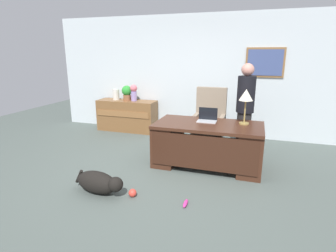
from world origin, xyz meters
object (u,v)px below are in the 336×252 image
(vase_empty, at_px, (116,95))
(potted_plant, at_px, (127,92))
(person_standing, at_px, (245,109))
(dog_toy_ball, at_px, (133,193))
(credenza, at_px, (127,115))
(armchair, at_px, (209,122))
(laptop, at_px, (207,118))
(vase_with_flowers, at_px, (134,92))
(desk_lamp, at_px, (246,97))
(desk, at_px, (207,143))
(dog_toy_bone, at_px, (185,203))
(dog_lying, at_px, (99,182))

(vase_empty, xyz_separation_m, potted_plant, (0.29, 0.00, 0.07))
(person_standing, xyz_separation_m, dog_toy_ball, (-1.29, -2.12, -0.82))
(credenza, bearing_deg, potted_plant, 5.37)
(armchair, height_order, laptop, armchair)
(armchair, bearing_deg, potted_plant, 164.03)
(credenza, relative_size, potted_plant, 4.00)
(dog_toy_ball, bearing_deg, vase_with_flowers, 114.21)
(desk_lamp, xyz_separation_m, vase_empty, (-3.10, 1.40, -0.30))
(desk, relative_size, potted_plant, 4.86)
(desk, xyz_separation_m, person_standing, (0.53, 0.80, 0.47))
(credenza, xyz_separation_m, person_standing, (2.80, -0.78, 0.50))
(potted_plant, bearing_deg, desk, -35.06)
(vase_empty, bearing_deg, person_standing, -14.25)
(person_standing, bearing_deg, credenza, 164.42)
(desk_lamp, bearing_deg, person_standing, 92.12)
(potted_plant, height_order, dog_toy_ball, potted_plant)
(laptop, bearing_deg, person_standing, 46.08)
(laptop, distance_m, vase_with_flowers, 2.45)
(vase_with_flowers, relative_size, dog_toy_bone, 2.00)
(desk, xyz_separation_m, dog_toy_ball, (-0.76, -1.33, -0.35))
(desk, relative_size, credenza, 1.22)
(laptop, distance_m, desk_lamp, 0.72)
(vase_with_flowers, bearing_deg, dog_lying, -74.30)
(armchair, distance_m, potted_plant, 2.24)
(desk, distance_m, dog_toy_bone, 1.37)
(person_standing, bearing_deg, potted_plant, 164.31)
(armchair, bearing_deg, dog_toy_bone, -87.43)
(desk, bearing_deg, credenza, 145.14)
(desk, distance_m, desk_lamp, 0.98)
(desk, bearing_deg, vase_empty, 148.18)
(vase_with_flowers, height_order, vase_empty, vase_with_flowers)
(dog_toy_ball, bearing_deg, potted_plant, 117.13)
(laptop, distance_m, vase_empty, 2.85)
(dog_lying, bearing_deg, desk, 48.02)
(armchair, bearing_deg, vase_empty, 165.90)
(armchair, relative_size, vase_empty, 4.54)
(potted_plant, bearing_deg, vase_with_flowers, 0.00)
(potted_plant, xyz_separation_m, dog_toy_ball, (1.49, -2.90, -0.89))
(credenza, bearing_deg, dog_toy_bone, -52.34)
(potted_plant, distance_m, dog_toy_bone, 3.76)
(person_standing, height_order, desk_lamp, person_standing)
(desk_lamp, bearing_deg, potted_plant, 153.53)
(laptop, xyz_separation_m, dog_toy_bone, (0.02, -1.50, -0.77))
(desk, height_order, desk_lamp, desk_lamp)
(laptop, height_order, dog_toy_bone, laptop)
(desk, xyz_separation_m, vase_empty, (-2.54, 1.58, 0.48))
(person_standing, distance_m, potted_plant, 2.89)
(credenza, relative_size, armchair, 1.20)
(dog_toy_ball, distance_m, dog_toy_bone, 0.73)
(armchair, relative_size, desk_lamp, 2.10)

